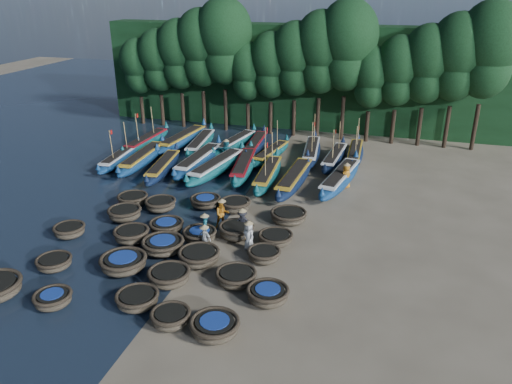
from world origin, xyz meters
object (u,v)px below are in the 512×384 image
(coracle_18, at_px, (236,230))
(coracle_22, at_px, (205,201))
(long_boat_11, at_px, (201,143))
(fisherman_2, at_px, (222,213))
(long_boat_17, at_px, (355,154))
(fisherman_3, at_px, (242,222))
(long_boat_8, at_px, (340,178))
(long_boat_9, at_px, (146,141))
(long_boat_2, at_px, (163,167))
(coracle_6, at_px, (123,263))
(coracle_9, at_px, (268,294))
(fisherman_0, at_px, (249,235))
(coracle_21, at_px, (161,204))
(long_boat_14, at_px, (271,154))
(coracle_24, at_px, (289,216))
(coracle_23, at_px, (236,205))
(long_boat_10, at_px, (183,139))
(coracle_3, at_px, (171,317))
(long_boat_6, at_px, (268,175))
(long_boat_0, at_px, (120,158))
(coracle_4, at_px, (215,326))
(long_boat_5, at_px, (244,166))
(coracle_10, at_px, (69,230))
(fisherman_1, at_px, (205,226))
(coracle_14, at_px, (264,254))
(coracle_17, at_px, (200,235))
(coracle_11, at_px, (132,235))
(long_boat_15, at_px, (311,152))
(long_boat_1, at_px, (143,158))
(long_boat_12, at_px, (235,143))
(long_boat_3, at_px, (199,160))
(coracle_13, at_px, (199,256))
(coracle_2, at_px, (137,299))
(coracle_15, at_px, (125,213))
(coracle_7, at_px, (169,276))
(coracle_1, at_px, (53,299))
(coracle_16, at_px, (166,226))
(fisherman_4, at_px, (205,237))
(coracle_8, at_px, (236,277))
(coracle_19, at_px, (276,238))
(fisherman_6, at_px, (346,175))

(coracle_18, relative_size, coracle_22, 1.07)
(long_boat_11, relative_size, fisherman_2, 4.12)
(long_boat_17, xyz_separation_m, fisherman_3, (-4.98, -15.36, 0.31))
(long_boat_8, relative_size, long_boat_9, 1.08)
(coracle_18, xyz_separation_m, long_boat_2, (-8.77, 8.55, 0.04))
(long_boat_2, relative_size, fisherman_2, 3.94)
(coracle_6, xyz_separation_m, coracle_9, (7.81, -0.59, -0.04))
(coracle_6, bearing_deg, fisherman_0, 34.92)
(coracle_21, bearing_deg, long_boat_14, 70.01)
(coracle_24, relative_size, long_boat_11, 0.33)
(coracle_23, relative_size, long_boat_10, 0.27)
(coracle_3, distance_m, long_boat_6, 17.47)
(long_boat_0, relative_size, fisherman_2, 3.82)
(coracle_4, relative_size, long_boat_5, 0.30)
(coracle_10, bearing_deg, fisherman_1, 12.76)
(coracle_14, bearing_deg, fisherman_2, 138.04)
(coracle_17, height_order, long_boat_11, long_boat_11)
(coracle_11, bearing_deg, long_boat_15, 67.59)
(long_boat_1, relative_size, long_boat_12, 1.08)
(long_boat_15, distance_m, fisherman_3, 14.89)
(coracle_21, bearing_deg, long_boat_3, 94.98)
(long_boat_5, bearing_deg, coracle_13, -91.04)
(long_boat_12, bearing_deg, coracle_2, -72.90)
(coracle_9, distance_m, coracle_15, 12.28)
(coracle_4, xyz_separation_m, long_boat_14, (-3.40, 22.55, 0.06))
(long_boat_2, xyz_separation_m, long_boat_17, (13.95, 7.33, -0.01))
(long_boat_0, height_order, long_boat_3, long_boat_0)
(fisherman_1, bearing_deg, coracle_17, -77.63)
(long_boat_2, bearing_deg, long_boat_1, 144.37)
(coracle_7, relative_size, long_boat_17, 0.32)
(coracle_1, bearing_deg, long_boat_6, 72.85)
(long_boat_5, xyz_separation_m, long_boat_8, (7.52, -0.58, 0.02))
(coracle_16, bearing_deg, coracle_23, 52.82)
(coracle_15, height_order, fisherman_2, fisherman_2)
(fisherman_0, bearing_deg, coracle_10, -137.93)
(coracle_18, bearing_deg, fisherman_4, -122.44)
(coracle_8, distance_m, long_boat_5, 15.41)
(coracle_3, xyz_separation_m, long_boat_5, (-2.55, 18.66, 0.17))
(coracle_23, relative_size, long_boat_12, 0.30)
(coracle_19, relative_size, long_boat_15, 0.26)
(coracle_2, distance_m, coracle_13, 4.48)
(long_boat_14, bearing_deg, fisherman_1, -80.82)
(coracle_7, distance_m, long_boat_11, 21.45)
(coracle_8, distance_m, coracle_18, 4.77)
(coracle_11, bearing_deg, fisherman_1, 18.67)
(long_boat_15, bearing_deg, coracle_21, -125.99)
(long_boat_17, bearing_deg, long_boat_12, 177.88)
(long_boat_1, relative_size, fisherman_3, 4.86)
(fisherman_6, bearing_deg, coracle_22, -17.84)
(coracle_4, distance_m, fisherman_4, 7.25)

